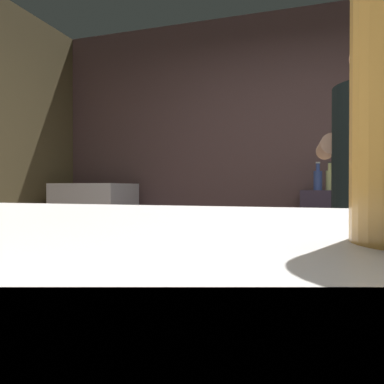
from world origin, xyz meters
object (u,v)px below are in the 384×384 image
bartender (380,218)px  mixing_bowl (280,221)px  bottle_vinegar (330,179)px  mini_fridge (95,242)px  bottle_soy (318,179)px

bartender → mixing_bowl: bearing=43.9°
bottle_vinegar → bartender: bearing=-86.8°
mini_fridge → bottle_vinegar: bottle_vinegar is taller
mini_fridge → mixing_bowl: (1.81, -1.17, 0.35)m
mini_fridge → bartender: bearing=-35.1°
bottle_soy → mini_fridge: bearing=-177.2°
bartender → mixing_bowl: bartender is taller
mixing_bowl → bottle_vinegar: (0.29, 1.31, 0.24)m
bottle_soy → bottle_vinegar: 0.10m
bottle_soy → bottle_vinegar: bottle_vinegar is taller
mini_fridge → bottle_vinegar: (2.10, 0.14, 0.59)m
mini_fridge → bartender: size_ratio=0.67×
mixing_bowl → bottle_vinegar: bottle_vinegar is taller
bartender → mixing_bowl: 0.54m
mixing_bowl → bottle_soy: 1.30m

